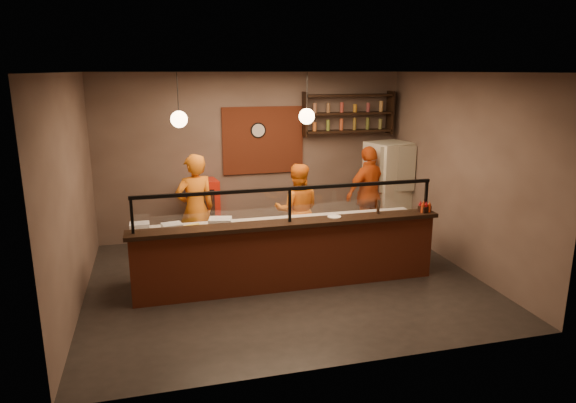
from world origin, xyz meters
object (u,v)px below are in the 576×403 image
object	(u,v)px
wall_clock	(258,130)
red_cooler	(204,212)
cook_left	(195,209)
condiment_caddy	(425,209)
cook_right	(369,194)
fridge	(388,189)
pizza_dough	(258,222)
pepper_mill	(378,207)
cook_mid	(297,210)

from	to	relation	value
wall_clock	red_cooler	bearing A→B (deg)	-164.71
cook_left	condiment_caddy	distance (m)	3.77
cook_right	fridge	size ratio (longest dim) A/B	0.99
cook_right	wall_clock	bearing A→B (deg)	-45.63
pizza_dough	pepper_mill	distance (m)	1.90
cook_left	red_cooler	distance (m)	1.05
cook_mid	cook_right	size ratio (longest dim) A/B	0.90
fridge	red_cooler	distance (m)	3.66
cook_mid	condiment_caddy	distance (m)	2.21
cook_left	fridge	bearing A→B (deg)	172.54
cook_right	pepper_mill	size ratio (longest dim) A/B	8.52
red_cooler	condiment_caddy	distance (m)	4.10
wall_clock	condiment_caddy	bearing A→B (deg)	-52.90
condiment_caddy	pizza_dough	bearing A→B (deg)	166.89
cook_right	pizza_dough	size ratio (longest dim) A/B	4.12
cook_right	red_cooler	distance (m)	3.16
cook_right	cook_left	bearing A→B (deg)	-13.85
fridge	pizza_dough	bearing A→B (deg)	-167.83
wall_clock	cook_right	bearing A→B (deg)	-25.98
wall_clock	condiment_caddy	distance (m)	3.62
cook_right	red_cooler	xyz separation A→B (m)	(-3.08, 0.64, -0.31)
red_cooler	pepper_mill	bearing A→B (deg)	-51.67
wall_clock	red_cooler	size ratio (longest dim) A/B	0.24
cook_mid	fridge	bearing A→B (deg)	-147.06
wall_clock	cook_left	distance (m)	2.20
fridge	pizza_dough	world-z (taller)	fridge
fridge	condiment_caddy	world-z (taller)	fridge
condiment_caddy	pepper_mill	world-z (taller)	pepper_mill
cook_left	condiment_caddy	size ratio (longest dim) A/B	11.05
cook_mid	red_cooler	size ratio (longest dim) A/B	1.34
red_cooler	pizza_dough	distance (m)	2.00
pizza_dough	pepper_mill	bearing A→B (deg)	-15.31
wall_clock	fridge	world-z (taller)	wall_clock
cook_mid	pepper_mill	bearing A→B (deg)	139.45
cook_right	red_cooler	size ratio (longest dim) A/B	1.49
cook_left	pepper_mill	bearing A→B (deg)	135.79
red_cooler	pizza_dough	xyz separation A→B (m)	(0.67, -1.87, 0.29)
cook_right	pepper_mill	world-z (taller)	cook_right
wall_clock	pizza_dough	world-z (taller)	wall_clock
cook_mid	red_cooler	distance (m)	1.89
cook_mid	pepper_mill	size ratio (longest dim) A/B	7.67
fridge	pepper_mill	bearing A→B (deg)	-134.72
cook_left	pizza_dough	bearing A→B (deg)	117.94
fridge	pizza_dough	size ratio (longest dim) A/B	4.15
cook_mid	fridge	xyz separation A→B (m)	(2.10, 0.75, 0.10)
cook_right	pizza_dough	bearing A→B (deg)	7.29
cook_left	cook_right	distance (m)	3.33
pizza_dough	wall_clock	bearing A→B (deg)	77.88
wall_clock	pizza_dough	distance (m)	2.53
cook_mid	fridge	distance (m)	2.23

